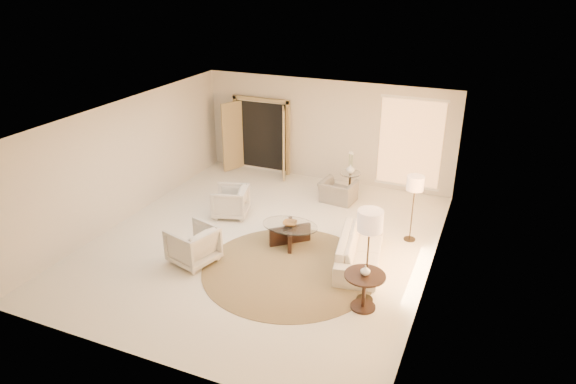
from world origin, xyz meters
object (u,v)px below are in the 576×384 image
at_px(sofa, 360,249).
at_px(floor_lamp_far, 370,225).
at_px(armchair_left, 230,200).
at_px(side_vase, 351,169).
at_px(floor_lamp_near, 415,186).
at_px(bowl, 290,223).
at_px(accent_chair, 338,188).
at_px(end_vase, 365,271).
at_px(armchair_right, 193,243).
at_px(end_table, 364,285).
at_px(side_table, 350,182).
at_px(coffee_table, 290,232).

xyz_separation_m(sofa, floor_lamp_far, (0.44, -1.22, 1.22)).
relative_size(armchair_left, side_vase, 3.55).
bearing_deg(sofa, floor_lamp_near, -38.75).
bearing_deg(armchair_left, bowl, 52.59).
distance_m(accent_chair, bowl, 2.51).
bearing_deg(floor_lamp_far, accent_chair, 114.35).
bearing_deg(floor_lamp_far, end_vase, -82.64).
bearing_deg(sofa, accent_chair, 16.67).
bearing_deg(bowl, armchair_right, -135.85).
bearing_deg(armchair_left, floor_lamp_far, 45.35).
distance_m(armchair_right, end_table, 3.57).
height_order(side_table, end_vase, end_vase).
height_order(armchair_left, side_vase, side_vase).
bearing_deg(end_table, armchair_right, 177.58).
height_order(sofa, accent_chair, accent_chair).
bearing_deg(armchair_left, side_vase, 119.06).
height_order(armchair_right, end_table, armchair_right).
height_order(accent_chair, side_table, accent_chair).
bearing_deg(side_vase, floor_lamp_far, -69.94).
distance_m(armchair_left, floor_lamp_near, 4.31).
bearing_deg(side_vase, end_vase, -70.50).
xyz_separation_m(floor_lamp_near, bowl, (-2.35, -1.19, -0.79)).
relative_size(end_table, floor_lamp_far, 0.40).
distance_m(floor_lamp_near, floor_lamp_far, 2.60).
bearing_deg(floor_lamp_near, bowl, -153.24).
distance_m(armchair_right, coffee_table, 2.10).
distance_m(armchair_right, floor_lamp_far, 3.70).
xyz_separation_m(armchair_right, end_table, (3.56, -0.15, 0.03)).
distance_m(side_table, bowl, 3.04).
bearing_deg(coffee_table, armchair_left, 158.76).
height_order(side_table, bowl, side_table).
bearing_deg(side_vase, floor_lamp_near, -43.47).
bearing_deg(bowl, armchair_left, 158.76).
xyz_separation_m(coffee_table, floor_lamp_near, (2.35, 1.19, 1.00)).
xyz_separation_m(armchair_right, floor_lamp_far, (3.54, 0.07, 1.09)).
height_order(armchair_left, floor_lamp_far, floor_lamp_far).
height_order(bowl, end_vase, end_vase).
xyz_separation_m(armchair_left, floor_lamp_far, (3.88, -2.10, 1.12)).
height_order(coffee_table, floor_lamp_near, floor_lamp_near).
height_order(floor_lamp_far, bowl, floor_lamp_far).
height_order(floor_lamp_far, side_vase, floor_lamp_far).
relative_size(sofa, floor_lamp_near, 1.38).
bearing_deg(side_table, floor_lamp_near, -43.47).
height_order(accent_chair, coffee_table, accent_chair).
xyz_separation_m(floor_lamp_near, side_vase, (-1.92, 1.82, -0.55)).
bearing_deg(armchair_left, coffee_table, 52.59).
bearing_deg(accent_chair, end_table, 119.94).
height_order(coffee_table, end_vase, end_vase).
height_order(sofa, floor_lamp_far, floor_lamp_far).
relative_size(accent_chair, side_vase, 3.77).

